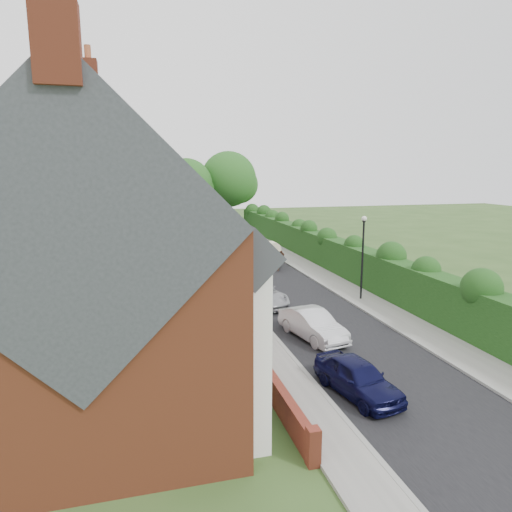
{
  "coord_description": "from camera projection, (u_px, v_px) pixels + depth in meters",
  "views": [
    {
      "loc": [
        -9.67,
        -20.27,
        7.88
      ],
      "look_at": [
        -2.03,
        8.46,
        2.2
      ],
      "focal_mm": 32.0,
      "sensor_mm": 36.0,
      "label": 1
    }
  ],
  "objects": [
    {
      "name": "tree_far_back",
      "position": [
        142.0,
        179.0,
        60.64
      ],
      "size": [
        8.4,
        8.0,
        10.82
      ],
      "color": "#332316",
      "rests_on": "ground"
    },
    {
      "name": "pavement_hedge_side",
      "position": [
        319.0,
        274.0,
        34.5
      ],
      "size": [
        2.2,
        58.0,
        0.12
      ],
      "primitive_type": "cube",
      "color": "gray",
      "rests_on": "ground"
    },
    {
      "name": "terrace_row",
      "position": [
        116.0,
        223.0,
        29.05
      ],
      "size": [
        9.05,
        40.5,
        11.5
      ],
      "color": "brown",
      "rests_on": "ground"
    },
    {
      "name": "horse",
      "position": [
        279.0,
        261.0,
        36.02
      ],
      "size": [
        1.3,
        1.89,
        1.46
      ],
      "primitive_type": "imported",
      "rotation": [
        0.0,
        0.0,
        2.81
      ],
      "color": "#522E1E",
      "rests_on": "ground"
    },
    {
      "name": "horse_cart",
      "position": [
        272.0,
        252.0,
        37.71
      ],
      "size": [
        1.25,
        2.76,
        1.99
      ],
      "color": "black",
      "rests_on": "ground"
    },
    {
      "name": "lamppost",
      "position": [
        363.0,
        247.0,
        27.2
      ],
      "size": [
        0.32,
        0.32,
        5.16
      ],
      "color": "black",
      "rests_on": "ground"
    },
    {
      "name": "car_black",
      "position": [
        196.0,
        228.0,
        55.61
      ],
      "size": [
        1.94,
        4.51,
        1.52
      ],
      "primitive_type": "imported",
      "rotation": [
        0.0,
        0.0,
        0.03
      ],
      "color": "black",
      "rests_on": "ground"
    },
    {
      "name": "tree_far_right",
      "position": [
        231.0,
        181.0,
        62.77
      ],
      "size": [
        7.98,
        7.6,
        10.31
      ],
      "color": "#332316",
      "rests_on": "ground"
    },
    {
      "name": "car_silver_b",
      "position": [
        259.0,
        294.0,
        26.85
      ],
      "size": [
        3.0,
        5.02,
        1.31
      ],
      "primitive_type": "imported",
      "rotation": [
        0.0,
        0.0,
        0.19
      ],
      "color": "#A2A3A9",
      "rests_on": "ground"
    },
    {
      "name": "garden_wall_row",
      "position": [
        203.0,
        279.0,
        31.21
      ],
      "size": [
        0.35,
        40.35,
        1.1
      ],
      "color": "brown",
      "rests_on": "ground"
    },
    {
      "name": "ground",
      "position": [
        337.0,
        327.0,
        23.16
      ],
      "size": [
        140.0,
        140.0,
        0.0
      ],
      "primitive_type": "plane",
      "color": "#2D4C1E",
      "rests_on": "ground"
    },
    {
      "name": "hedge",
      "position": [
        342.0,
        253.0,
        34.66
      ],
      "size": [
        2.1,
        58.0,
        2.85
      ],
      "color": "#163811",
      "rests_on": "ground"
    },
    {
      "name": "kerb_hedge_side",
      "position": [
        306.0,
        275.0,
        34.23
      ],
      "size": [
        0.18,
        58.0,
        0.13
      ],
      "primitive_type": "cube",
      "color": "gray",
      "rests_on": "ground"
    },
    {
      "name": "pavement_house_side",
      "position": [
        215.0,
        281.0,
        32.49
      ],
      "size": [
        1.7,
        58.0,
        0.12
      ],
      "primitive_type": "cube",
      "color": "gray",
      "rests_on": "ground"
    },
    {
      "name": "car_red",
      "position": [
        217.0,
        252.0,
        39.56
      ],
      "size": [
        2.45,
        4.94,
        1.56
      ],
      "primitive_type": "imported",
      "rotation": [
        0.0,
        0.0,
        -0.18
      ],
      "color": "maroon",
      "rests_on": "ground"
    },
    {
      "name": "car_green",
      "position": [
        223.0,
        260.0,
        36.72
      ],
      "size": [
        2.27,
        4.35,
        1.41
      ],
      "primitive_type": "imported",
      "rotation": [
        0.0,
        0.0,
        -0.15
      ],
      "color": "black",
      "rests_on": "ground"
    },
    {
      "name": "car_navy",
      "position": [
        358.0,
        377.0,
        16.07
      ],
      "size": [
        2.24,
        4.05,
        1.31
      ],
      "primitive_type": "imported",
      "rotation": [
        0.0,
        0.0,
        0.19
      ],
      "color": "black",
      "rests_on": "ground"
    },
    {
      "name": "road",
      "position": [
        267.0,
        278.0,
        33.47
      ],
      "size": [
        6.0,
        58.0,
        0.02
      ],
      "primitive_type": "cube",
      "color": "black",
      "rests_on": "ground"
    },
    {
      "name": "car_beige",
      "position": [
        206.0,
        243.0,
        44.85
      ],
      "size": [
        2.52,
        5.35,
        1.48
      ],
      "primitive_type": "imported",
      "rotation": [
        0.0,
        0.0,
        -0.01
      ],
      "color": "beige",
      "rests_on": "ground"
    },
    {
      "name": "car_white",
      "position": [
        251.0,
        272.0,
        32.36
      ],
      "size": [
        2.55,
        4.8,
        1.33
      ],
      "primitive_type": "imported",
      "rotation": [
        0.0,
        0.0,
        -0.16
      ],
      "color": "#BDBDBD",
      "rests_on": "ground"
    },
    {
      "name": "tree_far_left",
      "position": [
        189.0,
        186.0,
        59.46
      ],
      "size": [
        7.14,
        6.8,
        9.29
      ],
      "color": "#332316",
      "rests_on": "ground"
    },
    {
      "name": "car_grey",
      "position": [
        206.0,
        235.0,
        50.4
      ],
      "size": [
        2.5,
        4.9,
        1.36
      ],
      "primitive_type": "imported",
      "rotation": [
        0.0,
        0.0,
        -0.13
      ],
      "color": "slate",
      "rests_on": "ground"
    },
    {
      "name": "kerb_house_side",
      "position": [
        226.0,
        280.0,
        32.69
      ],
      "size": [
        0.18,
        58.0,
        0.13
      ],
      "primitive_type": "cube",
      "color": "gray",
      "rests_on": "ground"
    },
    {
      "name": "car_silver_a",
      "position": [
        313.0,
        325.0,
        21.45
      ],
      "size": [
        2.28,
        4.34,
        1.36
      ],
      "primitive_type": "imported",
      "rotation": [
        0.0,
        0.0,
        0.21
      ],
      "color": "silver",
      "rests_on": "ground"
    }
  ]
}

